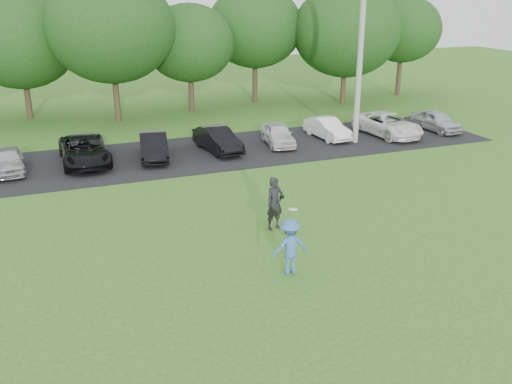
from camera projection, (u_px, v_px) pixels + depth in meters
ground at (300, 273)px, 16.50m from camera, size 100.00×100.00×0.00m
parking_lot at (186, 155)px, 27.88m from camera, size 32.00×6.50×0.03m
utility_pole at (360, 51)px, 28.48m from camera, size 0.28×0.28×9.45m
frisbee_player at (290, 246)px, 16.21m from camera, size 1.10×0.65×2.04m
camera_bystander at (275, 203)px, 19.19m from camera, size 0.76×0.60×1.83m
parked_cars at (172, 144)px, 27.43m from camera, size 30.52×5.11×1.25m
tree_row at (167, 35)px, 35.27m from camera, size 42.39×9.85×8.64m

